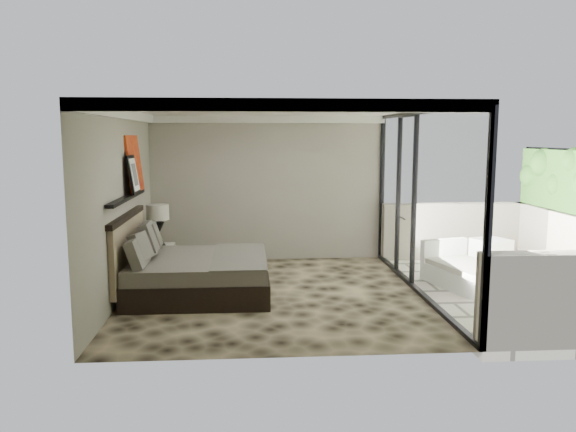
{
  "coord_description": "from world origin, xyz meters",
  "views": [
    {
      "loc": [
        -0.36,
        -8.37,
        2.41
      ],
      "look_at": [
        0.25,
        0.4,
        1.16
      ],
      "focal_mm": 35.0,
      "sensor_mm": 36.0,
      "label": 1
    }
  ],
  "objects": [
    {
      "name": "picture_ledge",
      "position": [
        -2.18,
        0.1,
        1.5
      ],
      "size": [
        0.12,
        2.2,
        0.05
      ],
      "primitive_type": "cube",
      "color": "black",
      "rests_on": "left_wall"
    },
    {
      "name": "glass_wall",
      "position": [
        2.25,
        0.0,
        1.4
      ],
      "size": [
        0.08,
        5.0,
        2.8
      ],
      "primitive_type": "cube",
      "color": "white",
      "rests_on": "floor"
    },
    {
      "name": "lounger",
      "position": [
        3.15,
        0.13,
        0.21
      ],
      "size": [
        1.26,
        1.87,
        0.67
      ],
      "rotation": [
        0.0,
        0.0,
        0.26
      ],
      "color": "white",
      "rests_on": "terrace_slab"
    },
    {
      "name": "bed",
      "position": [
        -1.24,
        0.11,
        0.35
      ],
      "size": [
        2.16,
        2.09,
        1.19
      ],
      "color": "black",
      "rests_on": "floor"
    },
    {
      "name": "abstract_canvas",
      "position": [
        -2.19,
        0.8,
        1.97
      ],
      "size": [
        0.13,
        0.9,
        0.9
      ],
      "primitive_type": "cube",
      "rotation": [
        0.0,
        -0.1,
        0.0
      ],
      "color": "#C45B10",
      "rests_on": "picture_ledge"
    },
    {
      "name": "table_lamp",
      "position": [
        -1.96,
        1.46,
        0.98
      ],
      "size": [
        0.39,
        0.39,
        0.71
      ],
      "color": "black",
      "rests_on": "nightstand"
    },
    {
      "name": "framed_print",
      "position": [
        -2.14,
        0.43,
        1.82
      ],
      "size": [
        0.11,
        0.5,
        0.6
      ],
      "primitive_type": "cube",
      "rotation": [
        0.0,
        -0.14,
        0.0
      ],
      "color": "black",
      "rests_on": "picture_ledge"
    },
    {
      "name": "terrace_slab",
      "position": [
        3.75,
        0.0,
        -0.06
      ],
      "size": [
        3.0,
        5.0,
        0.12
      ],
      "primitive_type": "cube",
      "color": "beige",
      "rests_on": "ground"
    },
    {
      "name": "ottoman",
      "position": [
        4.04,
        1.4,
        0.28
      ],
      "size": [
        0.73,
        0.73,
        0.55
      ],
      "primitive_type": "cube",
      "rotation": [
        0.0,
        0.0,
        0.4
      ],
      "color": "silver",
      "rests_on": "terrace_slab"
    },
    {
      "name": "floor",
      "position": [
        0.0,
        0.0,
        0.0
      ],
      "size": [
        5.0,
        5.0,
        0.0
      ],
      "primitive_type": "plane",
      "color": "black",
      "rests_on": "ground"
    },
    {
      "name": "left_wall",
      "position": [
        -2.24,
        0.0,
        1.4
      ],
      "size": [
        0.02,
        5.0,
        2.8
      ],
      "primitive_type": "cube",
      "color": "gray",
      "rests_on": "floor"
    },
    {
      "name": "back_wall",
      "position": [
        0.0,
        2.49,
        1.4
      ],
      "size": [
        4.5,
        0.02,
        2.8
      ],
      "primitive_type": "cube",
      "color": "gray",
      "rests_on": "floor"
    },
    {
      "name": "nightstand",
      "position": [
        -1.98,
        1.41,
        0.29
      ],
      "size": [
        0.65,
        0.65,
        0.57
      ],
      "primitive_type": "cube",
      "rotation": [
        0.0,
        0.0,
        0.14
      ],
      "color": "black",
      "rests_on": "floor"
    },
    {
      "name": "ceiling",
      "position": [
        0.0,
        0.0,
        2.79
      ],
      "size": [
        4.5,
        5.0,
        0.02
      ],
      "primitive_type": "cube",
      "color": "silver",
      "rests_on": "back_wall"
    }
  ]
}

